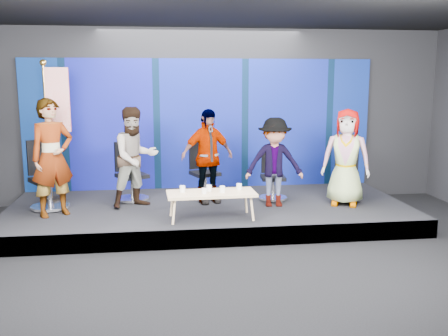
# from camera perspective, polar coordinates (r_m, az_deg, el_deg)

# --- Properties ---
(ground) EXTENTS (10.00, 10.00, 0.00)m
(ground) POSITION_cam_1_polar(r_m,az_deg,el_deg) (6.66, 0.49, -11.95)
(ground) COLOR black
(ground) RESTS_ON ground
(room_walls) EXTENTS (10.02, 8.02, 3.51)m
(room_walls) POSITION_cam_1_polar(r_m,az_deg,el_deg) (6.17, 0.53, 9.44)
(room_walls) COLOR black
(room_walls) RESTS_ON ground
(riser) EXTENTS (7.00, 3.00, 0.30)m
(riser) POSITION_cam_1_polar(r_m,az_deg,el_deg) (8.97, -1.74, -5.07)
(riser) COLOR black
(riser) RESTS_ON ground
(backdrop) EXTENTS (7.00, 0.08, 2.60)m
(backdrop) POSITION_cam_1_polar(r_m,az_deg,el_deg) (10.14, -2.61, 5.03)
(backdrop) COLOR navy
(backdrop) RESTS_ON riser
(chair_a) EXTENTS (0.92, 0.92, 1.18)m
(chair_a) POSITION_cam_1_polar(r_m,az_deg,el_deg) (9.07, -19.50, -1.99)
(chair_a) COLOR silver
(chair_a) RESTS_ON riser
(panelist_a) EXTENTS (0.83, 0.76, 1.91)m
(panelist_a) POSITION_cam_1_polar(r_m,az_deg,el_deg) (8.48, -19.03, 1.12)
(panelist_a) COLOR black
(panelist_a) RESTS_ON riser
(chair_b) EXTENTS (0.81, 0.81, 1.07)m
(chair_b) POSITION_cam_1_polar(r_m,az_deg,el_deg) (9.31, -10.58, -1.50)
(chair_b) COLOR silver
(chair_b) RESTS_ON riser
(panelist_b) EXTENTS (1.05, 0.97, 1.74)m
(panelist_b) POSITION_cam_1_polar(r_m,az_deg,el_deg) (8.72, -10.12, 1.19)
(panelist_b) COLOR black
(panelist_b) RESTS_ON riser
(chair_c) EXTENTS (0.75, 0.75, 1.04)m
(chair_c) POSITION_cam_1_polar(r_m,az_deg,el_deg) (9.46, -2.32, -1.20)
(chair_c) COLOR silver
(chair_c) RESTS_ON riser
(panelist_c) EXTENTS (1.07, 0.72, 1.69)m
(panelist_c) POSITION_cam_1_polar(r_m,az_deg,el_deg) (8.88, -1.93, 1.34)
(panelist_c) COLOR black
(panelist_c) RESTS_ON riser
(chair_d) EXTENTS (0.59, 0.59, 0.96)m
(chair_d) POSITION_cam_1_polar(r_m,az_deg,el_deg) (9.27, 5.58, -1.65)
(chair_d) COLOR silver
(chair_d) RESTS_ON riser
(panelist_d) EXTENTS (1.05, 0.67, 1.55)m
(panelist_d) POSITION_cam_1_polar(r_m,az_deg,el_deg) (8.70, 5.78, 0.65)
(panelist_d) COLOR black
(panelist_d) RESTS_ON riser
(chair_e) EXTENTS (0.78, 0.78, 1.05)m
(chair_e) POSITION_cam_1_polar(r_m,az_deg,el_deg) (9.58, 13.71, -1.33)
(chair_e) COLOR silver
(chair_e) RESTS_ON riser
(panelist_e) EXTENTS (0.98, 0.83, 1.70)m
(panelist_e) POSITION_cam_1_polar(r_m,az_deg,el_deg) (8.99, 13.77, 1.19)
(panelist_e) COLOR black
(panelist_e) RESTS_ON riser
(coffee_table) EXTENTS (1.42, 0.64, 0.43)m
(coffee_table) POSITION_cam_1_polar(r_m,az_deg,el_deg) (7.94, -1.47, -3.02)
(coffee_table) COLOR tan
(coffee_table) RESTS_ON riser
(mug_a) EXTENTS (0.09, 0.09, 0.10)m
(mug_a) POSITION_cam_1_polar(r_m,az_deg,el_deg) (7.94, -4.77, -2.40)
(mug_a) COLOR silver
(mug_a) RESTS_ON coffee_table
(mug_b) EXTENTS (0.08, 0.08, 0.09)m
(mug_b) POSITION_cam_1_polar(r_m,az_deg,el_deg) (7.81, -2.29, -2.64)
(mug_b) COLOR silver
(mug_b) RESTS_ON coffee_table
(mug_c) EXTENTS (0.09, 0.09, 0.10)m
(mug_c) POSITION_cam_1_polar(r_m,az_deg,el_deg) (7.98, -1.73, -2.32)
(mug_c) COLOR silver
(mug_c) RESTS_ON coffee_table
(mug_d) EXTENTS (0.09, 0.09, 0.10)m
(mug_d) POSITION_cam_1_polar(r_m,az_deg,el_deg) (7.89, -0.19, -2.45)
(mug_d) COLOR silver
(mug_d) RESTS_ON coffee_table
(mug_e) EXTENTS (0.09, 0.09, 0.10)m
(mug_e) POSITION_cam_1_polar(r_m,az_deg,el_deg) (8.09, 1.74, -2.15)
(mug_e) COLOR silver
(mug_e) RESTS_ON coffee_table
(flag_stand) EXTENTS (0.58, 0.34, 2.54)m
(flag_stand) POSITION_cam_1_polar(r_m,az_deg,el_deg) (9.24, -18.80, 4.26)
(flag_stand) COLOR black
(flag_stand) RESTS_ON riser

